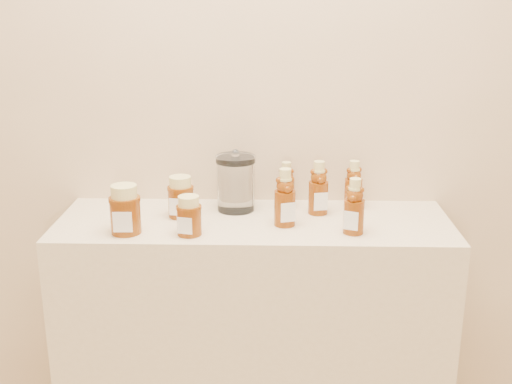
# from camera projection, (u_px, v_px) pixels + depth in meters

# --- Properties ---
(wall_back) EXTENTS (3.50, 0.02, 2.70)m
(wall_back) POSITION_uv_depth(u_px,v_px,m) (256.00, 64.00, 2.01)
(wall_back) COLOR tan
(wall_back) RESTS_ON ground
(display_table) EXTENTS (1.20, 0.40, 0.90)m
(display_table) POSITION_uv_depth(u_px,v_px,m) (254.00, 350.00, 2.09)
(display_table) COLOR beige
(display_table) RESTS_ON ground
(bear_bottle_back_left) EXTENTS (0.06, 0.06, 0.17)m
(bear_bottle_back_left) POSITION_uv_depth(u_px,v_px,m) (286.00, 182.00, 2.05)
(bear_bottle_back_left) COLOR #602707
(bear_bottle_back_left) RESTS_ON display_table
(bear_bottle_back_mid) EXTENTS (0.08, 0.08, 0.19)m
(bear_bottle_back_mid) POSITION_uv_depth(u_px,v_px,m) (319.00, 184.00, 1.99)
(bear_bottle_back_mid) COLOR #602707
(bear_bottle_back_mid) RESTS_ON display_table
(bear_bottle_back_right) EXTENTS (0.07, 0.07, 0.18)m
(bear_bottle_back_right) POSITION_uv_depth(u_px,v_px,m) (354.00, 181.00, 2.04)
(bear_bottle_back_right) COLOR #602707
(bear_bottle_back_right) RESTS_ON display_table
(bear_bottle_front_left) EXTENTS (0.08, 0.08, 0.20)m
(bear_bottle_front_left) POSITION_uv_depth(u_px,v_px,m) (285.00, 194.00, 1.89)
(bear_bottle_front_left) COLOR #602707
(bear_bottle_front_left) RESTS_ON display_table
(bear_bottle_front_right) EXTENTS (0.08, 0.08, 0.18)m
(bear_bottle_front_right) POSITION_uv_depth(u_px,v_px,m) (354.00, 203.00, 1.83)
(bear_bottle_front_right) COLOR #602707
(bear_bottle_front_right) RESTS_ON display_table
(honey_jar_left) EXTENTS (0.09, 0.09, 0.14)m
(honey_jar_left) POSITION_uv_depth(u_px,v_px,m) (125.00, 209.00, 1.83)
(honey_jar_left) COLOR #602707
(honey_jar_left) RESTS_ON display_table
(honey_jar_back) EXTENTS (0.09, 0.09, 0.13)m
(honey_jar_back) POSITION_uv_depth(u_px,v_px,m) (181.00, 197.00, 1.97)
(honey_jar_back) COLOR #602707
(honey_jar_back) RESTS_ON display_table
(honey_jar_front) EXTENTS (0.09, 0.09, 0.12)m
(honey_jar_front) POSITION_uv_depth(u_px,v_px,m) (189.00, 215.00, 1.82)
(honey_jar_front) COLOR #602707
(honey_jar_front) RESTS_ON display_table
(glass_canister) EXTENTS (0.15, 0.15, 0.19)m
(glass_canister) POSITION_uv_depth(u_px,v_px,m) (236.00, 181.00, 2.02)
(glass_canister) COLOR white
(glass_canister) RESTS_ON display_table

